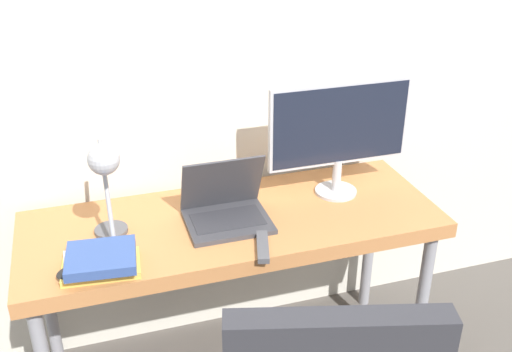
{
  "coord_description": "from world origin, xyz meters",
  "views": [
    {
      "loc": [
        -0.5,
        -1.6,
        1.93
      ],
      "look_at": [
        0.08,
        0.26,
        0.94
      ],
      "focal_mm": 42.0,
      "sensor_mm": 36.0,
      "label": 1
    }
  ],
  "objects_px": {
    "desk_lamp": "(105,175)",
    "book_stack": "(101,261)",
    "laptop": "(226,209)",
    "monitor": "(340,130)",
    "game_controller": "(81,272)"
  },
  "relations": [
    {
      "from": "desk_lamp",
      "to": "book_stack",
      "type": "xyz_separation_m",
      "value": [
        -0.05,
        -0.1,
        -0.26
      ]
    },
    {
      "from": "laptop",
      "to": "desk_lamp",
      "type": "bearing_deg",
      "value": -168.37
    },
    {
      "from": "monitor",
      "to": "desk_lamp",
      "type": "xyz_separation_m",
      "value": [
        -0.91,
        -0.17,
        0.02
      ]
    },
    {
      "from": "laptop",
      "to": "monitor",
      "type": "height_order",
      "value": "monitor"
    },
    {
      "from": "book_stack",
      "to": "game_controller",
      "type": "height_order",
      "value": "book_stack"
    },
    {
      "from": "desk_lamp",
      "to": "game_controller",
      "type": "bearing_deg",
      "value": -135.45
    },
    {
      "from": "laptop",
      "to": "book_stack",
      "type": "distance_m",
      "value": 0.51
    },
    {
      "from": "desk_lamp",
      "to": "game_controller",
      "type": "distance_m",
      "value": 0.32
    },
    {
      "from": "laptop",
      "to": "book_stack",
      "type": "bearing_deg",
      "value": -158.23
    },
    {
      "from": "monitor",
      "to": "book_stack",
      "type": "distance_m",
      "value": 1.03
    },
    {
      "from": "book_stack",
      "to": "game_controller",
      "type": "relative_size",
      "value": 1.74
    },
    {
      "from": "game_controller",
      "to": "desk_lamp",
      "type": "bearing_deg",
      "value": 44.55
    },
    {
      "from": "laptop",
      "to": "monitor",
      "type": "distance_m",
      "value": 0.54
    },
    {
      "from": "monitor",
      "to": "desk_lamp",
      "type": "bearing_deg",
      "value": -169.44
    },
    {
      "from": "laptop",
      "to": "desk_lamp",
      "type": "height_order",
      "value": "desk_lamp"
    }
  ]
}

